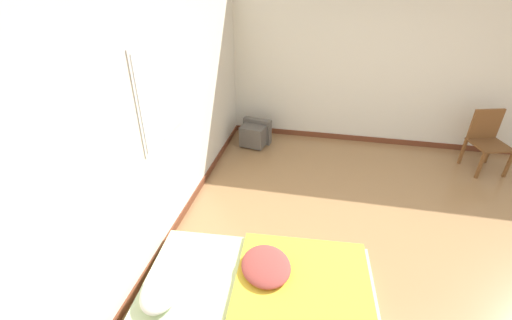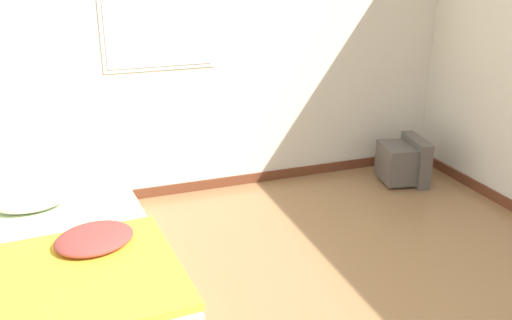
% 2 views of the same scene
% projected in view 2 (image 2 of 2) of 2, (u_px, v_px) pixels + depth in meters
% --- Properties ---
extents(wall_back, '(7.76, 0.08, 2.60)m').
position_uv_depth(wall_back, '(154.00, 49.00, 4.63)').
color(wall_back, silver).
rests_on(wall_back, ground_plane).
extents(mattress_bed, '(1.30, 2.09, 0.34)m').
position_uv_depth(mattress_bed, '(73.00, 262.00, 3.75)').
color(mattress_bed, beige).
rests_on(mattress_bed, ground_plane).
extents(crt_tv, '(0.45, 0.49, 0.42)m').
position_uv_depth(crt_tv, '(404.00, 161.00, 5.28)').
color(crt_tv, '#56514C').
rests_on(crt_tv, ground_plane).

